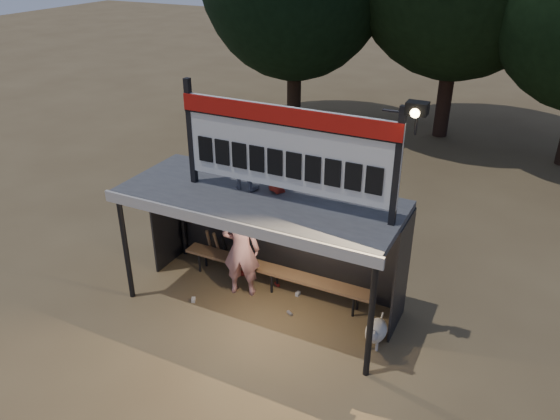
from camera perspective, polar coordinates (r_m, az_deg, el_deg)
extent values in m
plane|color=brown|center=(10.68, -1.94, -9.78)|extent=(80.00, 80.00, 0.00)
imported|color=silver|center=(10.49, -4.08, -4.08)|extent=(0.83, 0.66, 1.98)
imported|color=gray|center=(9.57, -3.82, 5.60)|extent=(0.58, 0.45, 1.18)
imported|color=#A12518|center=(9.46, -0.35, 4.40)|extent=(0.51, 0.48, 0.88)
cube|color=#404042|center=(9.51, -2.15, 1.20)|extent=(5.00, 2.00, 0.12)
cube|color=beige|center=(8.74, -5.32, -1.65)|extent=(5.10, 0.06, 0.20)
cylinder|color=black|center=(10.68, -15.82, -3.85)|extent=(0.10, 0.10, 2.20)
cylinder|color=black|center=(8.64, 9.47, -11.24)|extent=(0.10, 0.10, 2.20)
cylinder|color=black|center=(11.88, -10.21, 0.06)|extent=(0.10, 0.10, 2.20)
cylinder|color=black|center=(10.08, 12.62, -5.42)|extent=(0.10, 0.10, 2.20)
cube|color=black|center=(10.83, 0.46, -2.27)|extent=(5.00, 0.04, 2.20)
cube|color=black|center=(11.66, -11.75, -0.63)|extent=(0.04, 1.00, 2.20)
cube|color=black|center=(9.73, 12.58, -6.70)|extent=(0.04, 1.00, 2.20)
cylinder|color=black|center=(10.36, 0.48, 2.80)|extent=(5.00, 0.06, 0.06)
cube|color=black|center=(9.80, -9.29, 8.04)|extent=(0.10, 0.10, 1.90)
cube|color=black|center=(8.32, 12.17, 4.31)|extent=(0.10, 0.10, 1.90)
cube|color=silver|center=(8.90, 0.59, 6.44)|extent=(3.80, 0.08, 1.40)
cube|color=#B2120C|center=(8.68, 0.46, 9.80)|extent=(3.80, 0.04, 0.28)
cube|color=black|center=(8.72, 0.44, 8.85)|extent=(3.80, 0.02, 0.03)
cube|color=black|center=(9.67, -7.78, 6.31)|extent=(0.27, 0.03, 0.45)
cube|color=black|center=(9.49, -6.06, 6.02)|extent=(0.27, 0.03, 0.45)
cube|color=black|center=(9.33, -4.28, 5.70)|extent=(0.27, 0.03, 0.45)
cube|color=black|center=(9.17, -2.44, 5.37)|extent=(0.27, 0.03, 0.45)
cube|color=black|center=(9.02, -0.53, 5.02)|extent=(0.27, 0.03, 0.45)
cube|color=black|center=(8.88, 1.43, 4.66)|extent=(0.27, 0.03, 0.45)
cube|color=black|center=(8.75, 3.45, 4.27)|extent=(0.27, 0.03, 0.45)
cube|color=black|center=(8.64, 5.53, 3.88)|extent=(0.27, 0.03, 0.45)
cube|color=black|center=(8.54, 7.65, 3.46)|extent=(0.27, 0.03, 0.45)
cube|color=black|center=(8.45, 9.83, 3.03)|extent=(0.27, 0.03, 0.45)
cylinder|color=black|center=(8.05, 12.41, 9.97)|extent=(0.50, 0.04, 0.04)
cylinder|color=black|center=(8.04, 14.03, 8.65)|extent=(0.04, 0.04, 0.30)
cube|color=black|center=(7.92, 14.14, 10.26)|extent=(0.30, 0.22, 0.18)
sphere|color=#FFD88C|center=(7.85, 13.95, 9.83)|extent=(0.14, 0.14, 0.14)
cube|color=brown|center=(10.83, -0.60, -6.32)|extent=(4.00, 0.35, 0.06)
cylinder|color=black|center=(11.61, -8.40, -5.43)|extent=(0.05, 0.05, 0.45)
cylinder|color=black|center=(11.78, -7.75, -4.87)|extent=(0.05, 0.05, 0.45)
cylinder|color=black|center=(10.86, -0.88, -7.62)|extent=(0.05, 0.05, 0.45)
cylinder|color=black|center=(11.04, -0.31, -6.99)|extent=(0.05, 0.05, 0.45)
cylinder|color=black|center=(10.34, 7.66, -9.93)|extent=(0.05, 0.05, 0.45)
cylinder|color=black|center=(10.52, 8.10, -9.22)|extent=(0.05, 0.05, 0.45)
cylinder|color=black|center=(19.82, 1.49, 13.77)|extent=(0.50, 0.50, 3.74)
cylinder|color=#311D15|center=(19.74, 17.10, 13.23)|extent=(0.50, 0.50, 4.18)
ellipsoid|color=#EEE6CE|center=(9.78, 10.02, -12.29)|extent=(0.36, 0.58, 0.36)
sphere|color=beige|center=(9.51, 9.55, -12.85)|extent=(0.22, 0.22, 0.22)
cone|color=beige|center=(9.45, 9.35, -13.30)|extent=(0.10, 0.10, 0.10)
cone|color=#EDE2C8|center=(9.44, 9.27, -12.38)|extent=(0.06, 0.06, 0.07)
cone|color=beige|center=(9.42, 9.86, -12.53)|extent=(0.06, 0.06, 0.07)
cylinder|color=beige|center=(9.77, 9.15, -13.61)|extent=(0.05, 0.05, 0.18)
cylinder|color=beige|center=(9.74, 10.07, -13.84)|extent=(0.05, 0.05, 0.18)
cylinder|color=beige|center=(10.04, 9.81, -12.38)|extent=(0.05, 0.05, 0.18)
cylinder|color=beige|center=(10.01, 10.70, -12.60)|extent=(0.05, 0.05, 0.18)
cylinder|color=beige|center=(9.96, 10.58, -10.98)|extent=(0.04, 0.16, 0.14)
cylinder|color=#936A44|center=(11.77, -7.31, -3.71)|extent=(0.09, 0.27, 0.84)
cylinder|color=#9D7349|center=(11.67, -6.49, -3.94)|extent=(0.08, 0.30, 0.83)
cylinder|color=black|center=(11.58, -5.65, -4.17)|extent=(0.07, 0.32, 0.83)
cube|color=#A8231C|center=(11.51, -3.92, -6.61)|extent=(0.11, 0.12, 0.08)
cylinder|color=#A9A9AE|center=(10.40, 1.04, -10.72)|extent=(0.14, 0.12, 0.07)
cube|color=beige|center=(10.85, -9.04, -9.24)|extent=(0.11, 0.12, 0.08)
cylinder|color=red|center=(11.15, -0.31, -7.77)|extent=(0.14, 0.12, 0.07)
cube|color=#B3B3B8|center=(10.88, 1.88, -8.74)|extent=(0.08, 0.11, 0.08)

